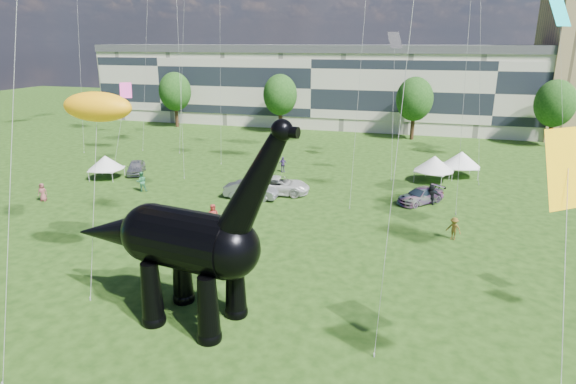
# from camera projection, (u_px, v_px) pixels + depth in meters

# --- Properties ---
(ground) EXTENTS (220.00, 220.00, 0.00)m
(ground) POSITION_uv_depth(u_px,v_px,m) (192.00, 331.00, 23.57)
(ground) COLOR #16330C
(ground) RESTS_ON ground
(terrace_row) EXTENTS (78.00, 11.00, 12.00)m
(terrace_row) POSITION_uv_depth(u_px,v_px,m) (319.00, 89.00, 80.68)
(terrace_row) COLOR beige
(terrace_row) RESTS_ON ground
(tree_far_left) EXTENTS (5.20, 5.20, 9.44)m
(tree_far_left) POSITION_uv_depth(u_px,v_px,m) (175.00, 88.00, 78.31)
(tree_far_left) COLOR #382314
(tree_far_left) RESTS_ON ground
(tree_mid_left) EXTENTS (5.20, 5.20, 9.44)m
(tree_mid_left) POSITION_uv_depth(u_px,v_px,m) (280.00, 92.00, 73.44)
(tree_mid_left) COLOR #382314
(tree_mid_left) RESTS_ON ground
(tree_mid_right) EXTENTS (5.20, 5.20, 9.44)m
(tree_mid_right) POSITION_uv_depth(u_px,v_px,m) (415.00, 96.00, 68.03)
(tree_mid_right) COLOR #382314
(tree_mid_right) RESTS_ON ground
(tree_far_right) EXTENTS (5.20, 5.20, 9.44)m
(tree_far_right) POSITION_uv_depth(u_px,v_px,m) (556.00, 100.00, 63.16)
(tree_far_right) COLOR #382314
(tree_far_right) RESTS_ON ground
(dinosaur_sculpture) EXTENTS (13.53, 4.47, 11.01)m
(dinosaur_sculpture) POSITION_uv_depth(u_px,v_px,m) (181.00, 242.00, 23.64)
(dinosaur_sculpture) COLOR black
(dinosaur_sculpture) RESTS_ON ground
(car_silver) EXTENTS (3.33, 4.47, 1.42)m
(car_silver) POSITION_uv_depth(u_px,v_px,m) (136.00, 167.00, 51.54)
(car_silver) COLOR #A7A8AC
(car_silver) RESTS_ON ground
(car_grey) EXTENTS (4.89, 1.92, 1.59)m
(car_grey) POSITION_uv_depth(u_px,v_px,m) (251.00, 190.00, 43.35)
(car_grey) COLOR slate
(car_grey) RESTS_ON ground
(car_white) EXTENTS (6.21, 3.53, 1.63)m
(car_white) POSITION_uv_depth(u_px,v_px,m) (278.00, 185.00, 44.68)
(car_white) COLOR silver
(car_white) RESTS_ON ground
(car_dark) EXTENTS (4.46, 4.69, 1.34)m
(car_dark) POSITION_uv_depth(u_px,v_px,m) (421.00, 196.00, 42.16)
(car_dark) COLOR #595960
(car_dark) RESTS_ON ground
(gazebo_near) EXTENTS (5.01, 5.01, 2.68)m
(gazebo_near) POSITION_uv_depth(u_px,v_px,m) (434.00, 164.00, 48.25)
(gazebo_near) COLOR silver
(gazebo_near) RESTS_ON ground
(gazebo_far) EXTENTS (4.60, 4.60, 2.70)m
(gazebo_far) POSITION_uv_depth(u_px,v_px,m) (461.00, 159.00, 50.06)
(gazebo_far) COLOR white
(gazebo_far) RESTS_ON ground
(gazebo_left) EXTENTS (3.93, 3.93, 2.43)m
(gazebo_left) POSITION_uv_depth(u_px,v_px,m) (106.00, 162.00, 49.41)
(gazebo_left) COLOR silver
(gazebo_left) RESTS_ON ground
(visitors) EXTENTS (47.71, 39.93, 1.89)m
(visitors) POSITION_uv_depth(u_px,v_px,m) (286.00, 212.00, 37.43)
(visitors) COLOR #336180
(visitors) RESTS_ON ground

